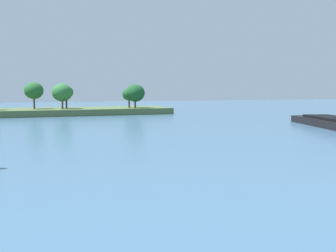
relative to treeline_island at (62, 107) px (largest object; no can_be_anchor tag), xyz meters
name	(u,v)px	position (x,y,z in m)	size (l,w,h in m)	color
treeline_island	(62,107)	(0.00, 0.00, 0.00)	(59.96, 17.37, 8.63)	#4C6038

